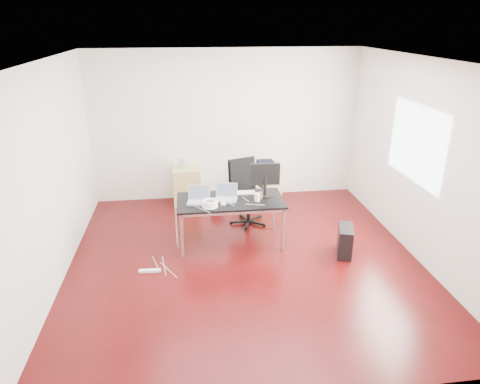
{
  "coord_description": "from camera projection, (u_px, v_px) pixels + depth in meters",
  "views": [
    {
      "loc": [
        -0.77,
        -5.34,
        3.26
      ],
      "look_at": [
        0.0,
        0.55,
        0.85
      ],
      "focal_mm": 32.0,
      "sensor_mm": 36.0,
      "label": 1
    }
  ],
  "objects": [
    {
      "name": "navy_garment",
      "position": [
        265.0,
        163.0,
        8.04
      ],
      "size": [
        0.31,
        0.26,
        0.09
      ],
      "primitive_type": "cube",
      "rotation": [
        0.0,
        0.0,
        0.06
      ],
      "color": "black",
      "rests_on": "filing_cabinet_right"
    },
    {
      "name": "filing_cabinet_left",
      "position": [
        187.0,
        185.0,
        8.05
      ],
      "size": [
        0.5,
        0.5,
        0.7
      ],
      "primitive_type": "cube",
      "color": "tan",
      "rests_on": "ground"
    },
    {
      "name": "office_chair",
      "position": [
        246.0,
        189.0,
        7.19
      ],
      "size": [
        0.61,
        0.63,
        1.08
      ],
      "rotation": [
        0.0,
        0.0,
        0.34
      ],
      "color": "black",
      "rests_on": "ground"
    },
    {
      "name": "laptop_left",
      "position": [
        199.0,
        198.0,
        6.35
      ],
      "size": [
        0.36,
        0.3,
        0.23
      ],
      "rotation": [
        0.0,
        0.0,
        -0.15
      ],
      "color": "silver",
      "rests_on": "desk"
    },
    {
      "name": "room_shell",
      "position": [
        248.0,
        169.0,
        5.71
      ],
      "size": [
        5.0,
        5.0,
        5.0
      ],
      "color": "#370607",
      "rests_on": "ground"
    },
    {
      "name": "filing_cabinet_right",
      "position": [
        267.0,
        182.0,
        8.23
      ],
      "size": [
        0.5,
        0.5,
        0.7
      ],
      "primitive_type": "cube",
      "color": "tan",
      "rests_on": "ground"
    },
    {
      "name": "speaker",
      "position": [
        182.0,
        164.0,
        7.86
      ],
      "size": [
        0.1,
        0.09,
        0.18
      ],
      "primitive_type": "cube",
      "rotation": [
        0.0,
        0.0,
        -0.09
      ],
      "color": "#9E9E9E",
      "rests_on": "filing_cabinet_left"
    },
    {
      "name": "wastebasket",
      "position": [
        217.0,
        202.0,
        7.87
      ],
      "size": [
        0.29,
        0.29,
        0.28
      ],
      "primitive_type": "cylinder",
      "rotation": [
        0.0,
        0.0,
        -0.24
      ],
      "color": "black",
      "rests_on": "ground"
    },
    {
      "name": "laptop_right",
      "position": [
        226.0,
        196.0,
        6.44
      ],
      "size": [
        0.38,
        0.33,
        0.23
      ],
      "rotation": [
        0.0,
        0.0,
        -0.24
      ],
      "color": "silver",
      "rests_on": "desk"
    },
    {
      "name": "monitor",
      "position": [
        265.0,
        178.0,
        6.52
      ],
      "size": [
        0.45,
        0.26,
        0.51
      ],
      "rotation": [
        0.0,
        0.0,
        -0.05
      ],
      "color": "black",
      "rests_on": "desk"
    },
    {
      "name": "cup_brown",
      "position": [
        260.0,
        195.0,
        6.47
      ],
      "size": [
        0.08,
        0.08,
        0.1
      ],
      "primitive_type": "cylinder",
      "rotation": [
        0.0,
        0.0,
        0.12
      ],
      "color": "brown",
      "rests_on": "desk"
    },
    {
      "name": "desk",
      "position": [
        231.0,
        203.0,
        6.47
      ],
      "size": [
        1.6,
        0.8,
        0.73
      ],
      "color": "black",
      "rests_on": "ground"
    },
    {
      "name": "power_adapter",
      "position": [
        224.0,
        204.0,
        6.26
      ],
      "size": [
        0.08,
        0.08,
        0.03
      ],
      "primitive_type": "cube",
      "rotation": [
        0.0,
        0.0,
        -0.2
      ],
      "color": "white",
      "rests_on": "desk"
    },
    {
      "name": "keyboard",
      "position": [
        241.0,
        193.0,
        6.67
      ],
      "size": [
        0.45,
        0.16,
        0.02
      ],
      "primitive_type": "cube",
      "rotation": [
        0.0,
        0.0,
        -0.05
      ],
      "color": "white",
      "rests_on": "desk"
    },
    {
      "name": "cup_white",
      "position": [
        257.0,
        197.0,
        6.38
      ],
      "size": [
        0.1,
        0.1,
        0.12
      ],
      "primitive_type": "cylinder",
      "rotation": [
        0.0,
        0.0,
        0.35
      ],
      "color": "white",
      "rests_on": "desk"
    },
    {
      "name": "power_strip",
      "position": [
        150.0,
        271.0,
        5.93
      ],
      "size": [
        0.3,
        0.08,
        0.04
      ],
      "primitive_type": "cube",
      "rotation": [
        0.0,
        0.0,
        -0.06
      ],
      "color": "white",
      "rests_on": "ground"
    },
    {
      "name": "pc_tower",
      "position": [
        345.0,
        241.0,
        6.31
      ],
      "size": [
        0.33,
        0.49,
        0.44
      ],
      "primitive_type": "cube",
      "rotation": [
        0.0,
        0.0,
        -0.32
      ],
      "color": "black",
      "rests_on": "ground"
    },
    {
      "name": "cable_coil",
      "position": [
        210.0,
        204.0,
        6.16
      ],
      "size": [
        0.24,
        0.24,
        0.11
      ],
      "rotation": [
        0.0,
        0.0,
        -0.02
      ],
      "color": "white",
      "rests_on": "desk"
    }
  ]
}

